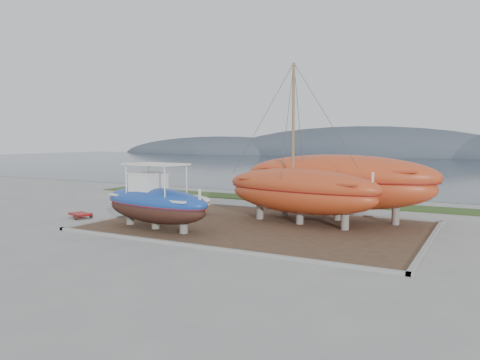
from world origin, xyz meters
The scene contains 11 objects.
ground centered at (0.00, 0.00, 0.00)m, with size 140.00×140.00×0.00m, color gray.
dirt_patch centered at (0.00, 4.00, 0.03)m, with size 18.00×12.00×0.06m, color #422D1E.
curb_frame centered at (0.00, 4.00, 0.07)m, with size 18.60×12.60×0.15m, color gray, non-canonical shape.
grass_strip centered at (0.00, 15.50, 0.04)m, with size 44.00×3.00×0.08m, color #284219.
sea centered at (0.00, 70.00, 0.00)m, with size 260.00×100.00×0.04m, color #182730, non-canonical shape.
mountain_ridge centered at (0.00, 125.00, 0.00)m, with size 200.00×36.00×20.00m, color #333D49, non-canonical shape.
blue_caique centered at (-4.67, 0.47, 1.87)m, with size 7.50×2.34×3.62m, color #19419C, non-canonical shape.
white_dinghy centered at (-6.49, 5.25, 0.71)m, with size 4.35×1.63×1.31m, color white, non-canonical shape.
orange_sailboat centered at (1.85, 5.62, 4.72)m, with size 9.90×2.92×9.32m, color #B03D1B, non-canonical shape.
orange_bare_hull centered at (3.38, 7.97, 2.01)m, with size 11.90×3.57×3.90m, color #B03D1B, non-canonical shape.
red_trailer centered at (-11.31, 1.20, 0.16)m, with size 2.23×1.12×0.32m, color maroon, non-canonical shape.
Camera 1 is at (11.66, -19.78, 5.00)m, focal length 35.00 mm.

